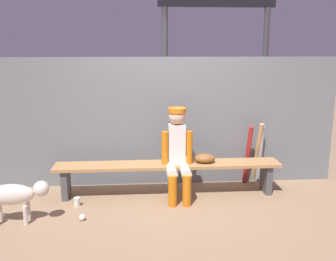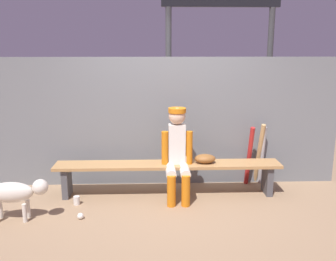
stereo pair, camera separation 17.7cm
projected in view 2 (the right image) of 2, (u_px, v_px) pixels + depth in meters
The scene contains 13 objects.
ground_plane at pixel (168, 194), 5.11m from camera, with size 30.00×30.00×0.00m, color #937556.
chainlink_fence at pixel (167, 122), 5.34m from camera, with size 4.93×0.03×1.83m, color slate.
dugout_bench at pixel (168, 170), 5.03m from camera, with size 3.01×0.36×0.44m.
player_seated at pixel (177, 151), 4.87m from camera, with size 0.41×0.55×1.19m.
baseball_glove at pixel (205, 159), 5.02m from camera, with size 0.28×0.20×0.12m, color brown.
bat_aluminum_red at pixel (249, 156), 5.34m from camera, with size 0.06×0.06×0.89m, color #B22323.
bat_wood_tan at pixel (259, 154), 5.41m from camera, with size 0.06×0.06×0.92m, color tan.
bat_aluminum_silver at pixel (262, 155), 5.42m from camera, with size 0.06×0.06×0.86m, color #B7B7BC.
baseball at pixel (80, 216), 4.37m from camera, with size 0.07×0.07×0.07m, color white.
cup_on_ground at pixel (77, 200), 4.77m from camera, with size 0.08×0.08×0.11m, color silver.
cup_on_bench at pixel (185, 159), 5.00m from camera, with size 0.08×0.08×0.11m, color silver.
scoreboard at pixel (224, 3), 6.14m from camera, with size 2.23×0.27×3.78m.
dog at pixel (16, 193), 4.29m from camera, with size 0.84×0.20×0.49m.
Camera 2 is at (-0.18, -4.79, 1.97)m, focal length 40.19 mm.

